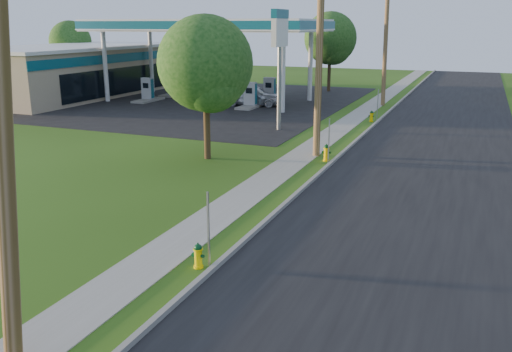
% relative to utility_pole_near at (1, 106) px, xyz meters
% --- Properties ---
extents(ground_plane, '(140.00, 140.00, 0.00)m').
position_rel_utility_pole_near_xyz_m(ground_plane, '(0.60, 1.00, -4.80)').
color(ground_plane, '#294A10').
rests_on(ground_plane, ground).
extents(road, '(8.00, 120.00, 0.02)m').
position_rel_utility_pole_near_xyz_m(road, '(5.10, 11.00, -4.79)').
color(road, black).
rests_on(road, ground).
extents(curb, '(0.15, 120.00, 0.15)m').
position_rel_utility_pole_near_xyz_m(curb, '(1.10, 11.00, -4.73)').
color(curb, gray).
rests_on(curb, ground).
extents(sidewalk, '(1.50, 120.00, 0.03)m').
position_rel_utility_pole_near_xyz_m(sidewalk, '(-0.65, 11.00, -4.79)').
color(sidewalk, gray).
rests_on(sidewalk, ground).
extents(forecourt, '(26.00, 28.00, 0.02)m').
position_rel_utility_pole_near_xyz_m(forecourt, '(-15.40, 33.00, -4.79)').
color(forecourt, black).
rests_on(forecourt, ground).
extents(utility_pole_near, '(1.40, 0.32, 9.48)m').
position_rel_utility_pole_near_xyz_m(utility_pole_near, '(0.00, 0.00, 0.00)').
color(utility_pole_near, brown).
rests_on(utility_pole_near, ground).
extents(utility_pole_mid, '(1.40, 0.32, 9.80)m').
position_rel_utility_pole_near_xyz_m(utility_pole_mid, '(-0.00, 18.00, 0.15)').
color(utility_pole_mid, brown).
rests_on(utility_pole_mid, ground).
extents(utility_pole_far, '(1.40, 0.32, 9.50)m').
position_rel_utility_pole_near_xyz_m(utility_pole_far, '(-0.00, 36.00, 0.00)').
color(utility_pole_far, brown).
rests_on(utility_pole_far, ground).
extents(sign_post_near, '(0.05, 0.04, 2.00)m').
position_rel_utility_pole_near_xyz_m(sign_post_near, '(0.85, 5.20, -3.80)').
color(sign_post_near, gray).
rests_on(sign_post_near, ground).
extents(sign_post_mid, '(0.05, 0.04, 2.00)m').
position_rel_utility_pole_near_xyz_m(sign_post_mid, '(0.85, 17.00, -3.80)').
color(sign_post_mid, gray).
rests_on(sign_post_mid, ground).
extents(sign_post_far, '(0.05, 0.04, 2.00)m').
position_rel_utility_pole_near_xyz_m(sign_post_far, '(0.85, 29.20, -3.80)').
color(sign_post_far, gray).
rests_on(sign_post_far, ground).
extents(gas_canopy, '(18.18, 9.18, 6.40)m').
position_rel_utility_pole_near_xyz_m(gas_canopy, '(-13.40, 33.00, 1.09)').
color(gas_canopy, silver).
rests_on(gas_canopy, ground).
extents(fuel_pump_nw, '(1.20, 3.20, 1.90)m').
position_rel_utility_pole_near_xyz_m(fuel_pump_nw, '(-17.90, 31.00, -4.08)').
color(fuel_pump_nw, gray).
rests_on(fuel_pump_nw, ground).
extents(fuel_pump_ne, '(1.20, 3.20, 1.90)m').
position_rel_utility_pole_near_xyz_m(fuel_pump_ne, '(-8.90, 31.00, -4.08)').
color(fuel_pump_ne, gray).
rests_on(fuel_pump_ne, ground).
extents(fuel_pump_sw, '(1.20, 3.20, 1.90)m').
position_rel_utility_pole_near_xyz_m(fuel_pump_sw, '(-17.90, 35.00, -4.08)').
color(fuel_pump_sw, gray).
rests_on(fuel_pump_sw, ground).
extents(fuel_pump_se, '(1.20, 3.20, 1.90)m').
position_rel_utility_pole_near_xyz_m(fuel_pump_se, '(-8.90, 35.00, -4.08)').
color(fuel_pump_se, gray).
rests_on(fuel_pump_se, ground).
extents(convenience_store, '(10.40, 22.40, 4.25)m').
position_rel_utility_pole_near_xyz_m(convenience_store, '(-26.38, 33.00, -2.67)').
color(convenience_store, tan).
rests_on(convenience_store, ground).
extents(price_pylon, '(0.34, 2.04, 6.85)m').
position_rel_utility_pole_near_xyz_m(price_pylon, '(-3.90, 23.50, 0.63)').
color(price_pylon, gray).
rests_on(price_pylon, ground).
extents(tree_verge, '(4.29, 4.29, 6.50)m').
position_rel_utility_pole_near_xyz_m(tree_verge, '(-4.44, 15.49, -0.62)').
color(tree_verge, '#3B291A').
rests_on(tree_verge, ground).
extents(tree_lot, '(4.74, 4.74, 7.19)m').
position_rel_utility_pole_near_xyz_m(tree_lot, '(-6.04, 43.10, -0.18)').
color(tree_lot, '#3B291A').
rests_on(tree_lot, ground).
extents(tree_back, '(4.24, 4.24, 6.43)m').
position_rel_utility_pole_near_xyz_m(tree_back, '(-32.51, 39.43, -0.67)').
color(tree_back, '#3B291A').
rests_on(tree_back, ground).
extents(hydrant_near, '(0.35, 0.31, 0.68)m').
position_rel_utility_pole_near_xyz_m(hydrant_near, '(0.65, 4.97, -4.47)').
color(hydrant_near, yellow).
rests_on(hydrant_near, ground).
extents(hydrant_mid, '(0.41, 0.36, 0.80)m').
position_rel_utility_pole_near_xyz_m(hydrant_mid, '(0.71, 17.19, -4.41)').
color(hydrant_mid, '#FFC805').
rests_on(hydrant_mid, ground).
extents(hydrant_far, '(0.38, 0.34, 0.73)m').
position_rel_utility_pole_near_xyz_m(hydrant_far, '(0.65, 28.36, -4.45)').
color(hydrant_far, yellow).
rests_on(hydrant_far, ground).
extents(car_silver, '(5.00, 2.64, 1.62)m').
position_rel_utility_pole_near_xyz_m(car_silver, '(-9.26, 32.06, -3.99)').
color(car_silver, '#BABCC2').
rests_on(car_silver, ground).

